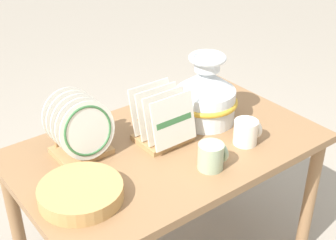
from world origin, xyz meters
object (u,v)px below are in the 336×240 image
object	(u,v)px
dish_rack_round_plates	(80,131)
mug_sage_glaze	(212,156)
wicker_charger_stack	(81,193)
ceramic_vase	(206,94)
mug_cream_glaze	(247,132)
dish_rack_square_plates	(162,124)

from	to	relation	value
dish_rack_round_plates	mug_sage_glaze	size ratio (longest dim) A/B	2.33
mug_sage_glaze	wicker_charger_stack	bearing A→B (deg)	164.76
dish_rack_round_plates	mug_sage_glaze	xyz separation A→B (m)	(0.34, -0.37, -0.05)
ceramic_vase	mug_cream_glaze	xyz separation A→B (m)	(0.01, -0.24, -0.08)
dish_rack_square_plates	mug_cream_glaze	xyz separation A→B (m)	(0.25, -0.22, -0.03)
ceramic_vase	dish_rack_round_plates	size ratio (longest dim) A/B	1.24
dish_rack_square_plates	mug_sage_glaze	world-z (taller)	dish_rack_square_plates
ceramic_vase	mug_cream_glaze	distance (m)	0.25
mug_cream_glaze	wicker_charger_stack	bearing A→B (deg)	172.98
dish_rack_round_plates	mug_cream_glaze	world-z (taller)	dish_rack_round_plates
mug_sage_glaze	mug_cream_glaze	distance (m)	0.23
ceramic_vase	wicker_charger_stack	bearing A→B (deg)	-167.51
mug_sage_glaze	mug_cream_glaze	bearing A→B (deg)	10.78
wicker_charger_stack	ceramic_vase	bearing A→B (deg)	12.49
dish_rack_round_plates	mug_sage_glaze	world-z (taller)	dish_rack_round_plates
dish_rack_round_plates	dish_rack_square_plates	xyz separation A→B (m)	(0.31, -0.11, -0.03)
wicker_charger_stack	dish_rack_square_plates	bearing A→B (deg)	16.87
wicker_charger_stack	mug_sage_glaze	world-z (taller)	mug_sage_glaze
dish_rack_round_plates	mug_cream_glaze	size ratio (longest dim) A/B	2.33
mug_sage_glaze	dish_rack_round_plates	bearing A→B (deg)	132.47
dish_rack_square_plates	mug_sage_glaze	bearing A→B (deg)	-83.28
ceramic_vase	dish_rack_square_plates	xyz separation A→B (m)	(-0.24, -0.02, -0.05)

